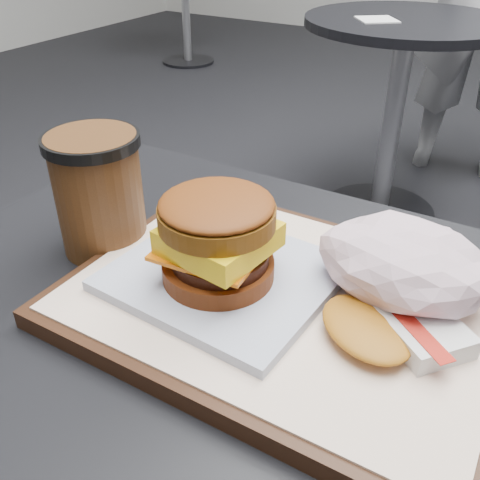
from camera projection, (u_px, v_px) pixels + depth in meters
name	position (u px, v px, depth m)	size (l,w,h in m)	color
serving_tray	(284.00, 302.00, 0.48)	(0.38, 0.28, 0.02)	black
breakfast_sandwich	(220.00, 247.00, 0.47)	(0.20, 0.18, 0.09)	silver
hash_brown	(393.00, 324.00, 0.43)	(0.14, 0.13, 0.02)	silver
crumpled_wrapper	(406.00, 264.00, 0.46)	(0.15, 0.12, 0.07)	silver
coffee_cup	(98.00, 189.00, 0.54)	(0.09, 0.09, 0.13)	#41230F
neighbor_table	(400.00, 77.00, 1.90)	(0.70, 0.70, 0.75)	black
napkin	(377.00, 19.00, 1.75)	(0.12, 0.12, 0.00)	white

